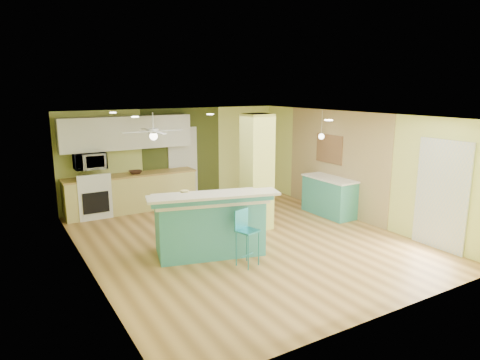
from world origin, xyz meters
name	(u,v)px	position (x,y,z in m)	size (l,w,h in m)	color
floor	(243,240)	(0.00, 0.00, -0.01)	(6.00, 7.00, 0.01)	olive
ceiling	(243,116)	(0.00, 0.00, 2.50)	(6.00, 7.00, 0.01)	white
wall_back	(175,156)	(0.00, 3.50, 1.25)	(6.00, 0.01, 2.50)	#D4DE77
wall_front	(384,229)	(0.00, -3.50, 1.25)	(6.00, 0.01, 2.50)	#D4DE77
wall_left	(85,200)	(-3.00, 0.00, 1.25)	(0.01, 7.00, 2.50)	#D4DE77
wall_right	(354,166)	(3.00, 0.00, 1.25)	(0.01, 7.00, 2.50)	#D4DE77
wood_panel	(335,162)	(2.99, 0.60, 1.25)	(0.02, 3.40, 2.50)	#998057
olive_accent	(182,155)	(0.20, 3.49, 1.25)	(2.20, 0.02, 2.50)	#3D461C
interior_door	(183,165)	(0.20, 3.46, 1.00)	(0.82, 0.05, 2.00)	silver
french_door	(441,195)	(2.97, -2.30, 1.05)	(0.04, 1.08, 2.10)	silver
column	(257,172)	(0.65, 0.50, 1.25)	(0.55, 0.55, 2.50)	#C8CD5F
kitchen_run	(132,193)	(-1.30, 3.20, 0.47)	(3.25, 0.63, 0.94)	#D3C46E
stove	(93,198)	(-2.25, 3.19, 0.46)	(0.76, 0.66, 1.08)	white
upper_cabinets	(127,133)	(-1.30, 3.32, 1.95)	(3.20, 0.34, 0.80)	white
microwave	(90,161)	(-2.25, 3.20, 1.35)	(0.70, 0.48, 0.39)	silver
ceiling_fan	(153,132)	(-1.10, 2.00, 2.08)	(1.41, 1.41, 0.61)	silver
pendant_lamp	(321,136)	(2.65, 0.75, 1.88)	(0.14, 0.14, 0.69)	white
wall_decor	(329,149)	(2.96, 0.80, 1.55)	(0.03, 0.90, 0.70)	brown
peninsula	(209,223)	(-0.89, -0.26, 0.57)	(2.40, 1.73, 1.23)	teal
bar_stool	(245,228)	(-0.62, -1.08, 0.66)	(0.41, 0.41, 0.99)	teal
side_counter	(329,196)	(2.70, 0.44, 0.46)	(0.61, 1.43, 0.92)	teal
fruit_bowl	(136,172)	(-1.20, 3.16, 0.98)	(0.33, 0.33, 0.08)	#3C2318
canister	(185,195)	(-1.31, -0.14, 1.15)	(0.15, 0.15, 0.16)	gold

